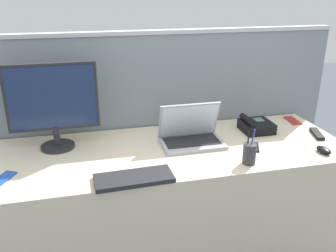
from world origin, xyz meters
TOP-DOWN VIEW (x-y plane):
  - ground_plane at (0.00, 0.00)m, footprint 10.00×10.00m
  - desk at (0.00, 0.00)m, footprint 2.04×0.74m
  - cubicle_divider at (-0.00, 0.41)m, footprint 2.40×0.08m
  - desktop_monitor at (-0.62, 0.18)m, footprint 0.49×0.19m
  - laptop at (0.14, 0.06)m, footprint 0.36×0.24m
  - desk_phone at (0.59, 0.13)m, footprint 0.19×0.18m
  - keyboard_main at (-0.25, -0.30)m, footprint 0.38×0.17m
  - computer_mouse_right_hand at (0.81, -0.25)m, footprint 0.06×0.10m
  - pen_cup at (0.35, -0.27)m, footprint 0.07×0.07m
  - cell_phone_blue_case at (-0.86, -0.15)m, footprint 0.12×0.16m
  - cell_phone_red_case at (0.92, 0.24)m, footprint 0.07×0.15m
  - cell_phone_black_slab at (0.46, -0.10)m, footprint 0.12×0.14m
  - tv_remote at (0.93, -0.02)m, footprint 0.09×0.18m

SIDE VIEW (x-z plane):
  - ground_plane at x=0.00m, z-range 0.00..0.00m
  - desk at x=0.00m, z-range 0.00..0.73m
  - cubicle_divider at x=0.00m, z-range 0.00..1.34m
  - cell_phone_blue_case at x=-0.86m, z-range 0.73..0.74m
  - cell_phone_red_case at x=0.92m, z-range 0.73..0.74m
  - cell_phone_black_slab at x=0.46m, z-range 0.73..0.74m
  - tv_remote at x=0.93m, z-range 0.73..0.75m
  - keyboard_main at x=-0.25m, z-range 0.73..0.75m
  - computer_mouse_right_hand at x=0.81m, z-range 0.73..0.76m
  - desk_phone at x=0.59m, z-range 0.71..0.81m
  - pen_cup at x=0.35m, z-range 0.69..0.88m
  - laptop at x=0.14m, z-range 0.67..0.91m
  - desktop_monitor at x=-0.62m, z-range 0.76..1.24m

